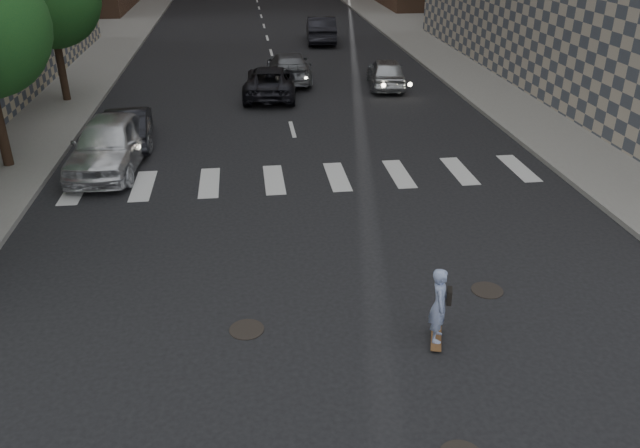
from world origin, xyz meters
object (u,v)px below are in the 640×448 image
(skateboarder, at_px, (440,305))
(traffic_car_d, at_px, (386,73))
(traffic_car_e, at_px, (321,29))
(silver_sedan, at_px, (110,144))
(traffic_car_a, at_px, (129,126))
(traffic_car_b, at_px, (289,67))
(traffic_car_c, at_px, (271,81))

(skateboarder, xyz_separation_m, traffic_car_d, (3.35, 19.64, -0.16))
(skateboarder, distance_m, traffic_car_e, 31.68)
(silver_sedan, xyz_separation_m, traffic_car_a, (0.23, 2.38, -0.17))
(skateboarder, height_order, traffic_car_d, skateboarder)
(traffic_car_b, bearing_deg, traffic_car_a, 52.97)
(traffic_car_e, bearing_deg, traffic_car_a, 68.08)
(traffic_car_d, bearing_deg, traffic_car_b, -14.62)
(skateboarder, distance_m, traffic_car_a, 14.74)
(traffic_car_a, relative_size, traffic_car_b, 0.86)
(silver_sedan, distance_m, traffic_car_b, 13.00)
(silver_sedan, relative_size, traffic_car_b, 1.04)
(traffic_car_a, distance_m, traffic_car_d, 12.97)
(traffic_car_a, height_order, traffic_car_e, traffic_car_e)
(traffic_car_b, bearing_deg, traffic_car_c, 68.45)
(traffic_car_c, xyz_separation_m, traffic_car_e, (3.93, 12.97, 0.14))
(traffic_car_d, bearing_deg, traffic_car_c, 16.96)
(traffic_car_c, height_order, traffic_car_d, traffic_car_d)
(traffic_car_c, bearing_deg, traffic_car_a, 54.10)
(skateboarder, relative_size, traffic_car_b, 0.34)
(silver_sedan, bearing_deg, traffic_car_d, 44.64)
(silver_sedan, distance_m, traffic_car_d, 14.57)
(traffic_car_a, bearing_deg, silver_sedan, 79.97)
(silver_sedan, height_order, traffic_car_a, silver_sedan)
(traffic_car_a, distance_m, traffic_car_c, 8.09)
(traffic_car_d, bearing_deg, skateboarder, 87.35)
(traffic_car_c, bearing_deg, traffic_car_b, -104.84)
(silver_sedan, height_order, traffic_car_b, silver_sedan)
(silver_sedan, distance_m, traffic_car_a, 2.40)
(traffic_car_a, distance_m, traffic_car_b, 10.88)
(traffic_car_b, distance_m, traffic_car_e, 10.62)
(traffic_car_b, bearing_deg, traffic_car_e, -106.60)
(silver_sedan, relative_size, traffic_car_c, 1.02)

